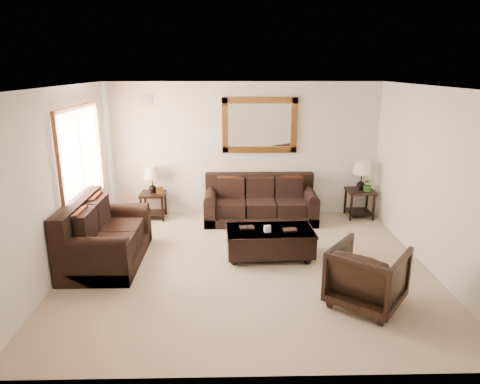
{
  "coord_description": "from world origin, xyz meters",
  "views": [
    {
      "loc": [
        -0.26,
        -6.06,
        2.95
      ],
      "look_at": [
        -0.1,
        0.6,
        1.01
      ],
      "focal_mm": 32.0,
      "sensor_mm": 36.0,
      "label": 1
    }
  ],
  "objects_px": {
    "end_table_left": "(152,185)",
    "coffee_table": "(270,240)",
    "loveseat": "(103,239)",
    "end_table_right": "(361,181)",
    "armchair": "(368,273)",
    "sofa": "(260,204)"
  },
  "relations": [
    {
      "from": "end_table_left",
      "to": "coffee_table",
      "type": "xyz_separation_m",
      "value": [
        2.19,
        -1.91,
        -0.41
      ]
    },
    {
      "from": "loveseat",
      "to": "end_table_right",
      "type": "bearing_deg",
      "value": -66.73
    },
    {
      "from": "coffee_table",
      "to": "armchair",
      "type": "relative_size",
      "value": 1.63
    },
    {
      "from": "loveseat",
      "to": "coffee_table",
      "type": "relative_size",
      "value": 1.25
    },
    {
      "from": "sofa",
      "to": "coffee_table",
      "type": "height_order",
      "value": "sofa"
    },
    {
      "from": "armchair",
      "to": "sofa",
      "type": "bearing_deg",
      "value": -32.42
    },
    {
      "from": "coffee_table",
      "to": "end_table_right",
      "type": "bearing_deg",
      "value": 40.84
    },
    {
      "from": "coffee_table",
      "to": "armchair",
      "type": "height_order",
      "value": "armchair"
    },
    {
      "from": "end_table_left",
      "to": "armchair",
      "type": "xyz_separation_m",
      "value": [
        3.3,
        -3.39,
        -0.26
      ]
    },
    {
      "from": "loveseat",
      "to": "coffee_table",
      "type": "xyz_separation_m",
      "value": [
        2.63,
        0.1,
        -0.07
      ]
    },
    {
      "from": "armchair",
      "to": "end_table_right",
      "type": "bearing_deg",
      "value": -66.82
    },
    {
      "from": "sofa",
      "to": "end_table_left",
      "type": "distance_m",
      "value": 2.19
    },
    {
      "from": "loveseat",
      "to": "armchair",
      "type": "distance_m",
      "value": 3.99
    },
    {
      "from": "end_table_left",
      "to": "armchair",
      "type": "height_order",
      "value": "end_table_left"
    },
    {
      "from": "end_table_right",
      "to": "end_table_left",
      "type": "bearing_deg",
      "value": 179.73
    },
    {
      "from": "end_table_right",
      "to": "armchair",
      "type": "distance_m",
      "value": 3.5
    },
    {
      "from": "sofa",
      "to": "end_table_right",
      "type": "bearing_deg",
      "value": 3.6
    },
    {
      "from": "sofa",
      "to": "end_table_right",
      "type": "relative_size",
      "value": 1.88
    },
    {
      "from": "armchair",
      "to": "loveseat",
      "type": "bearing_deg",
      "value": 17.91
    },
    {
      "from": "sofa",
      "to": "loveseat",
      "type": "distance_m",
      "value": 3.2
    },
    {
      "from": "loveseat",
      "to": "end_table_left",
      "type": "xyz_separation_m",
      "value": [
        0.45,
        2.01,
        0.33
      ]
    },
    {
      "from": "loveseat",
      "to": "sofa",
      "type": "bearing_deg",
      "value": -54.3
    }
  ]
}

